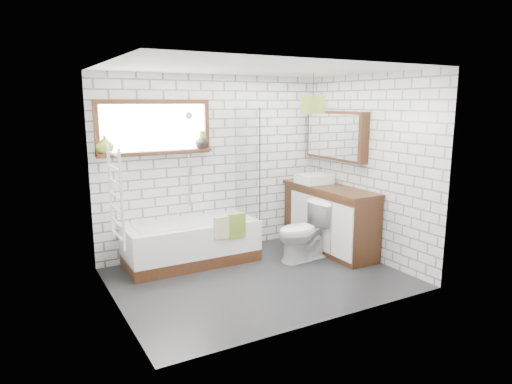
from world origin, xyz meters
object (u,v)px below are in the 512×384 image
bathtub (191,243)px  toilet (304,231)px  pendant (313,104)px  vanity (329,218)px  basin (314,179)px

bathtub → toilet: size_ratio=2.18×
pendant → bathtub: bearing=151.2°
bathtub → pendant: size_ratio=5.50×
vanity → basin: 0.62m
pendant → vanity: bearing=28.8°
bathtub → toilet: bearing=-24.5°
pendant → basin: bearing=50.7°
bathtub → basin: basin is taller
basin → toilet: basin is taller
vanity → toilet: size_ratio=2.07×
vanity → toilet: bearing=-162.3°
toilet → pendant: bearing=-4.7°
toilet → basin: bearing=129.0°
vanity → basin: bearing=101.1°
toilet → vanity: bearing=102.8°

